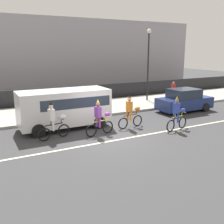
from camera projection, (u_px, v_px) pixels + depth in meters
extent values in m
plane|color=#38383A|center=(110.00, 137.00, 13.34)|extent=(80.00, 80.00, 0.00)
cube|color=beige|center=(115.00, 140.00, 12.91)|extent=(36.00, 0.14, 0.01)
cube|color=#9E9B93|center=(69.00, 111.00, 18.91)|extent=(60.00, 5.00, 0.15)
cube|color=black|center=(57.00, 96.00, 21.26)|extent=(40.00, 0.08, 1.40)
cube|color=#99939E|center=(66.00, 56.00, 29.67)|extent=(28.00, 8.00, 7.44)
torus|color=black|center=(64.00, 130.00, 13.39)|extent=(0.67, 0.20, 0.67)
torus|color=black|center=(44.00, 134.00, 12.75)|extent=(0.67, 0.20, 0.67)
cylinder|color=black|center=(54.00, 124.00, 12.97)|extent=(0.96, 0.23, 0.05)
cylinder|color=black|center=(51.00, 123.00, 12.86)|extent=(0.04, 0.04, 0.18)
cylinder|color=black|center=(61.00, 121.00, 13.20)|extent=(0.04, 0.04, 0.23)
cylinder|color=black|center=(61.00, 119.00, 13.17)|extent=(0.13, 0.50, 0.03)
ellipsoid|color=white|center=(63.00, 117.00, 13.21)|extent=(0.39, 0.27, 0.24)
cube|color=white|center=(51.00, 115.00, 12.79)|extent=(0.30, 0.36, 0.56)
sphere|color=beige|center=(51.00, 107.00, 12.70)|extent=(0.22, 0.22, 0.22)
cone|color=black|center=(51.00, 103.00, 12.66)|extent=(0.14, 0.14, 0.16)
cylinder|color=white|center=(53.00, 126.00, 12.81)|extent=(0.11, 0.11, 0.48)
cylinder|color=white|center=(51.00, 125.00, 13.02)|extent=(0.11, 0.11, 0.48)
torus|color=black|center=(108.00, 127.00, 13.96)|extent=(0.67, 0.18, 0.67)
torus|color=black|center=(91.00, 131.00, 13.34)|extent=(0.67, 0.18, 0.67)
cylinder|color=#E5D84C|center=(100.00, 121.00, 13.55)|extent=(0.96, 0.21, 0.05)
cylinder|color=#E5D84C|center=(97.00, 120.00, 13.44)|extent=(0.04, 0.04, 0.18)
cylinder|color=#E5D84C|center=(106.00, 118.00, 13.77)|extent=(0.04, 0.04, 0.23)
cylinder|color=#E5D84C|center=(106.00, 116.00, 13.75)|extent=(0.11, 0.50, 0.03)
ellipsoid|color=purple|center=(108.00, 114.00, 13.78)|extent=(0.39, 0.26, 0.24)
cube|color=purple|center=(98.00, 112.00, 13.38)|extent=(0.29, 0.36, 0.56)
sphere|color=#9E7051|center=(98.00, 104.00, 13.28)|extent=(0.22, 0.22, 0.22)
cone|color=#E5D84C|center=(98.00, 101.00, 13.24)|extent=(0.14, 0.14, 0.16)
cylinder|color=purple|center=(100.00, 123.00, 13.39)|extent=(0.11, 0.11, 0.48)
cylinder|color=purple|center=(97.00, 122.00, 13.61)|extent=(0.11, 0.11, 0.48)
torus|color=black|center=(137.00, 121.00, 15.24)|extent=(0.67, 0.15, 0.67)
torus|color=black|center=(123.00, 123.00, 14.67)|extent=(0.67, 0.15, 0.67)
cylinder|color=#4C2614|center=(131.00, 115.00, 14.86)|extent=(0.97, 0.16, 0.05)
cylinder|color=#4C2614|center=(128.00, 114.00, 14.75)|extent=(0.04, 0.04, 0.18)
cylinder|color=#4C2614|center=(136.00, 112.00, 15.06)|extent=(0.04, 0.04, 0.23)
cylinder|color=#4C2614|center=(136.00, 110.00, 15.04)|extent=(0.09, 0.50, 0.03)
ellipsoid|color=orange|center=(137.00, 109.00, 15.07)|extent=(0.38, 0.24, 0.24)
cube|color=orange|center=(129.00, 106.00, 14.69)|extent=(0.27, 0.35, 0.56)
sphere|color=tan|center=(129.00, 99.00, 14.59)|extent=(0.22, 0.22, 0.22)
cone|color=#4C2614|center=(129.00, 96.00, 14.55)|extent=(0.14, 0.14, 0.16)
cylinder|color=orange|center=(131.00, 116.00, 14.70)|extent=(0.11, 0.11, 0.48)
cylinder|color=orange|center=(128.00, 115.00, 14.92)|extent=(0.11, 0.11, 0.48)
torus|color=black|center=(182.00, 122.00, 14.85)|extent=(0.67, 0.20, 0.67)
torus|color=black|center=(171.00, 126.00, 14.21)|extent=(0.67, 0.20, 0.67)
cylinder|color=gold|center=(177.00, 117.00, 14.43)|extent=(0.96, 0.23, 0.05)
cylinder|color=gold|center=(175.00, 116.00, 14.32)|extent=(0.04, 0.04, 0.18)
cylinder|color=gold|center=(182.00, 114.00, 14.66)|extent=(0.04, 0.04, 0.23)
cylinder|color=gold|center=(182.00, 112.00, 14.64)|extent=(0.13, 0.50, 0.03)
ellipsoid|color=#2D47B2|center=(183.00, 110.00, 14.67)|extent=(0.39, 0.27, 0.24)
cube|color=#2D47B2|center=(176.00, 108.00, 14.25)|extent=(0.30, 0.36, 0.56)
sphere|color=#9E7051|center=(177.00, 101.00, 14.16)|extent=(0.22, 0.22, 0.22)
cone|color=gold|center=(177.00, 98.00, 14.12)|extent=(0.14, 0.14, 0.16)
cylinder|color=#2D47B2|center=(178.00, 118.00, 14.28)|extent=(0.11, 0.11, 0.48)
cylinder|color=#2D47B2|center=(174.00, 117.00, 14.49)|extent=(0.11, 0.11, 0.48)
cube|color=white|center=(64.00, 107.00, 14.69)|extent=(5.00, 2.00, 1.90)
cube|color=#283342|center=(71.00, 100.00, 14.79)|extent=(3.90, 2.02, 0.56)
cylinder|color=black|center=(99.00, 122.00, 14.81)|extent=(0.70, 0.22, 0.70)
cylinder|color=black|center=(86.00, 115.00, 16.53)|extent=(0.70, 0.22, 0.70)
cylinder|color=black|center=(39.00, 131.00, 13.26)|extent=(0.70, 0.22, 0.70)
cylinder|color=black|center=(31.00, 122.00, 14.98)|extent=(0.70, 0.22, 0.70)
cube|color=navy|center=(184.00, 103.00, 18.94)|extent=(4.10, 1.72, 0.80)
cube|color=#232D3D|center=(184.00, 93.00, 18.73)|extent=(2.10, 1.58, 0.64)
cylinder|color=black|center=(206.00, 108.00, 18.85)|extent=(0.60, 0.20, 0.60)
cylinder|color=black|center=(189.00, 103.00, 20.33)|extent=(0.60, 0.20, 0.60)
cylinder|color=black|center=(179.00, 111.00, 17.70)|extent=(0.60, 0.20, 0.60)
cylinder|color=black|center=(163.00, 107.00, 19.18)|extent=(0.60, 0.20, 0.60)
cylinder|color=black|center=(148.00, 68.00, 21.88)|extent=(0.12, 0.12, 5.50)
sphere|color=#EAEACC|center=(149.00, 31.00, 21.20)|extent=(0.36, 0.36, 0.36)
cylinder|color=#33333D|center=(173.00, 96.00, 22.00)|extent=(0.20, 0.20, 0.85)
cube|color=#AD1E1E|center=(173.00, 88.00, 21.84)|extent=(0.32, 0.20, 0.56)
sphere|color=#9E7051|center=(174.00, 83.00, 21.75)|extent=(0.20, 0.20, 0.20)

